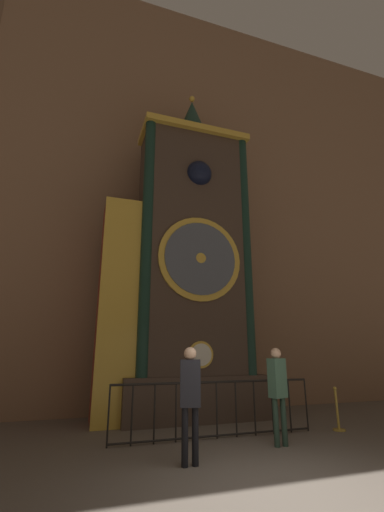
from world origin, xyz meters
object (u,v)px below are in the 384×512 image
at_px(visitor_far, 278,385).
at_px(stanchion_post, 338,416).
at_px(clock_tower, 183,266).
at_px(visitor_near, 190,392).

relative_size(visitor_far, stanchion_post, 1.91).
height_order(clock_tower, visitor_far, clock_tower).
distance_m(clock_tower, stanchion_post, 5.55).
bearing_deg(clock_tower, visitor_near, -104.97).
xyz_separation_m(visitor_far, stanchion_post, (2.04, 0.76, -0.81)).
height_order(clock_tower, visitor_near, clock_tower).
xyz_separation_m(clock_tower, stanchion_post, (3.12, -2.33, -3.95)).
distance_m(visitor_near, visitor_far, 2.13).
height_order(visitor_far, stanchion_post, visitor_far).
bearing_deg(stanchion_post, visitor_near, -162.10).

